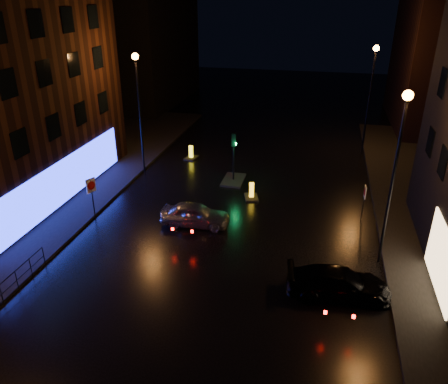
{
  "coord_description": "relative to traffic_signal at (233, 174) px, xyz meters",
  "views": [
    {
      "loc": [
        4.47,
        -13.27,
        12.17
      ],
      "look_at": [
        -0.06,
        6.23,
        2.8
      ],
      "focal_mm": 35.0,
      "sensor_mm": 36.0,
      "label": 1
    }
  ],
  "objects": [
    {
      "name": "silver_hatchback",
      "position": [
        -0.81,
        -6.58,
        0.15
      ],
      "size": [
        3.93,
        1.78,
        1.31
      ],
      "primitive_type": "imported",
      "rotation": [
        0.0,
        0.0,
        1.63
      ],
      "color": "#B7BAC0",
      "rests_on": "ground"
    },
    {
      "name": "bollard_near",
      "position": [
        1.69,
        -2.45,
        -0.27
      ],
      "size": [
        1.13,
        1.4,
        1.07
      ],
      "rotation": [
        0.0,
        0.0,
        0.29
      ],
      "color": "black",
      "rests_on": "ground"
    },
    {
      "name": "road_sign_right",
      "position": [
        8.37,
        -3.86,
        1.1
      ],
      "size": [
        0.09,
        0.52,
        2.14
      ],
      "rotation": [
        0.0,
        0.0,
        3.2
      ],
      "color": "black",
      "rests_on": "ground"
    },
    {
      "name": "building_far_right",
      "position": [
        16.2,
        18.0,
        5.5
      ],
      "size": [
        8.0,
        14.0,
        12.0
      ],
      "primitive_type": "cube",
      "color": "black",
      "rests_on": "ground"
    },
    {
      "name": "ground",
      "position": [
        1.2,
        -14.0,
        -0.5
      ],
      "size": [
        120.0,
        120.0,
        0.0
      ],
      "primitive_type": "plane",
      "color": "black",
      "rests_on": "ground"
    },
    {
      "name": "traffic_signal",
      "position": [
        0.0,
        0.0,
        0.0
      ],
      "size": [
        1.4,
        2.4,
        3.45
      ],
      "color": "black",
      "rests_on": "ground"
    },
    {
      "name": "pavement_left",
      "position": [
        -12.8,
        -6.0,
        -0.43
      ],
      "size": [
        12.0,
        44.0,
        0.15
      ],
      "primitive_type": "cube",
      "color": "black",
      "rests_on": "ground"
    },
    {
      "name": "dark_sedan",
      "position": [
        7.0,
        -11.21,
        0.14
      ],
      "size": [
        4.62,
        2.29,
        1.29
      ],
      "primitive_type": "imported",
      "rotation": [
        0.0,
        0.0,
        1.68
      ],
      "color": "black",
      "rests_on": "ground"
    },
    {
      "name": "road_sign_left",
      "position": [
        -6.7,
        -7.19,
        1.39
      ],
      "size": [
        0.3,
        0.58,
        2.52
      ],
      "rotation": [
        0.0,
        0.0,
        -0.43
      ],
      "color": "black",
      "rests_on": "ground"
    },
    {
      "name": "building_far_left",
      "position": [
        -14.8,
        21.0,
        6.5
      ],
      "size": [
        8.0,
        16.0,
        14.0
      ],
      "primitive_type": "cube",
      "color": "black",
      "rests_on": "ground"
    },
    {
      "name": "guard_railing",
      "position": [
        -6.8,
        -15.0,
        0.24
      ],
      "size": [
        0.05,
        6.04,
        1.0
      ],
      "color": "black",
      "rests_on": "ground"
    },
    {
      "name": "street_lamp_lfar",
      "position": [
        -6.6,
        -0.0,
        5.06
      ],
      "size": [
        0.44,
        0.44,
        8.37
      ],
      "color": "black",
      "rests_on": "ground"
    },
    {
      "name": "street_lamp_rnear",
      "position": [
        9.0,
        -8.0,
        5.06
      ],
      "size": [
        0.44,
        0.44,
        8.37
      ],
      "color": "black",
      "rests_on": "ground"
    },
    {
      "name": "street_lamp_rfar",
      "position": [
        9.0,
        8.0,
        5.06
      ],
      "size": [
        0.44,
        0.44,
        8.37
      ],
      "color": "black",
      "rests_on": "ground"
    },
    {
      "name": "bollard_far",
      "position": [
        -4.16,
        3.55,
        -0.27
      ],
      "size": [
        0.97,
        1.31,
        1.06
      ],
      "rotation": [
        0.0,
        0.0,
        -0.15
      ],
      "color": "black",
      "rests_on": "ground"
    }
  ]
}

